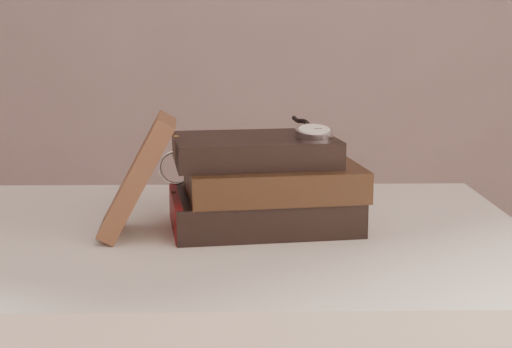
{
  "coord_description": "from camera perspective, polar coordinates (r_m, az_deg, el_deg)",
  "views": [
    {
      "loc": [
        0.1,
        -0.66,
        1.03
      ],
      "look_at": [
        0.12,
        0.37,
        0.82
      ],
      "focal_mm": 53.52,
      "sensor_mm": 36.0,
      "label": 1
    }
  ],
  "objects": [
    {
      "name": "book_stack",
      "position": [
        1.06,
        0.62,
        -0.84
      ],
      "size": [
        0.28,
        0.21,
        0.13
      ],
      "color": "black",
      "rests_on": "table"
    },
    {
      "name": "eyeglasses",
      "position": [
        1.13,
        -4.66,
        0.55
      ],
      "size": [
        0.12,
        0.14,
        0.05
      ],
      "color": "silver",
      "rests_on": "book_stack"
    },
    {
      "name": "journal",
      "position": [
        1.02,
        -8.84,
        -0.13
      ],
      "size": [
        0.11,
        0.11,
        0.16
      ],
      "primitive_type": "cube",
      "rotation": [
        0.0,
        0.5,
        0.07
      ],
      "color": "#3E2417",
      "rests_on": "table"
    },
    {
      "name": "table",
      "position": [
        1.09,
        -6.57,
        -8.91
      ],
      "size": [
        1.0,
        0.6,
        0.75
      ],
      "color": "beige",
      "rests_on": "ground"
    },
    {
      "name": "pocket_watch",
      "position": [
        1.05,
        4.29,
        3.23
      ],
      "size": [
        0.06,
        0.16,
        0.02
      ],
      "color": "silver",
      "rests_on": "book_stack"
    }
  ]
}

